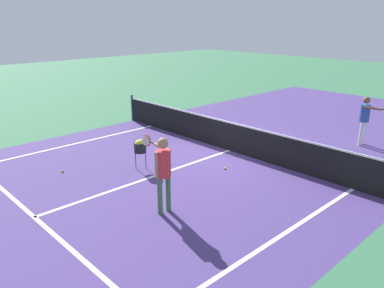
# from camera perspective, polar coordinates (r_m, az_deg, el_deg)

# --- Properties ---
(ground_plane) EXTENTS (60.00, 60.00, 0.00)m
(ground_plane) POSITION_cam_1_polar(r_m,az_deg,el_deg) (12.57, 5.56, -0.95)
(ground_plane) COLOR #38724C
(court_surface_inbounds) EXTENTS (10.62, 24.40, 0.00)m
(court_surface_inbounds) POSITION_cam_1_polar(r_m,az_deg,el_deg) (12.57, 5.56, -0.95)
(court_surface_inbounds) COLOR #4C387A
(court_surface_inbounds) RESTS_ON ground_plane
(line_service_near) EXTENTS (8.22, 0.10, 0.01)m
(line_service_near) POSITION_cam_1_polar(r_m,az_deg,el_deg) (9.13, -22.33, -9.99)
(line_service_near) COLOR white
(line_service_near) RESTS_ON ground_plane
(line_center_service) EXTENTS (0.10, 6.40, 0.01)m
(line_center_service) POSITION_cam_1_polar(r_m,az_deg,el_deg) (10.51, -6.02, -4.88)
(line_center_service) COLOR white
(line_center_service) RESTS_ON ground_plane
(net) EXTENTS (10.85, 0.09, 1.07)m
(net) POSITION_cam_1_polar(r_m,az_deg,el_deg) (12.42, 5.63, 1.20)
(net) COLOR #33383D
(net) RESTS_ON ground_plane
(player_near) EXTENTS (1.21, 0.60, 1.72)m
(player_near) POSITION_cam_1_polar(r_m,az_deg,el_deg) (8.27, -4.34, -3.31)
(player_near) COLOR #3F7247
(player_near) RESTS_ON ground_plane
(player_far) EXTENTS (1.22, 0.42, 1.65)m
(player_far) POSITION_cam_1_polar(r_m,az_deg,el_deg) (14.02, 24.29, 3.89)
(player_far) COLOR white
(player_far) RESTS_ON ground_plane
(ball_hopper) EXTENTS (0.34, 0.34, 0.87)m
(ball_hopper) POSITION_cam_1_polar(r_m,az_deg,el_deg) (10.88, -7.70, -0.35)
(ball_hopper) COLOR black
(ball_hopper) RESTS_ON ground_plane
(tennis_ball_near_net) EXTENTS (0.07, 0.07, 0.07)m
(tennis_ball_near_net) POSITION_cam_1_polar(r_m,az_deg,el_deg) (11.00, 4.93, -3.59)
(tennis_ball_near_net) COLOR #CCE033
(tennis_ball_near_net) RESTS_ON ground_plane
(tennis_ball_mid_court) EXTENTS (0.07, 0.07, 0.07)m
(tennis_ball_mid_court) POSITION_cam_1_polar(r_m,az_deg,el_deg) (11.36, -18.63, -3.82)
(tennis_ball_mid_court) COLOR #CCE033
(tennis_ball_mid_court) RESTS_ON ground_plane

